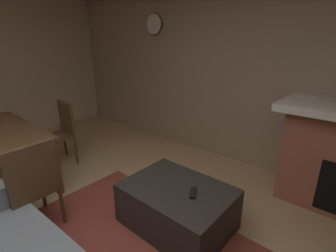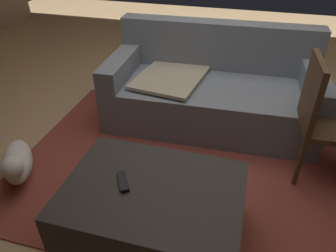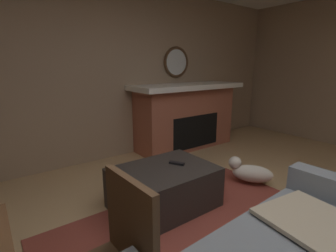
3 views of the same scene
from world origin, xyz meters
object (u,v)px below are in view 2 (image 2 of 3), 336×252
at_px(ottoman_coffee_table, 154,214).
at_px(dining_chair_west, 322,114).
at_px(small_dog, 17,162).
at_px(couch, 212,90).
at_px(tv_remote, 123,181).

bearing_deg(ottoman_coffee_table, dining_chair_west, 43.82).
bearing_deg(small_dog, couch, 45.50).
height_order(tv_remote, dining_chair_west, dining_chair_west).
bearing_deg(tv_remote, ottoman_coffee_table, -27.60).
distance_m(couch, ottoman_coffee_table, 1.51).
relative_size(ottoman_coffee_table, dining_chair_west, 1.10).
distance_m(tv_remote, small_dog, 1.04).
relative_size(ottoman_coffee_table, tv_remote, 6.38).
bearing_deg(ottoman_coffee_table, couch, 85.96).
bearing_deg(couch, small_dog, -134.50).
relative_size(tv_remote, small_dog, 0.31).
distance_m(couch, tv_remote, 1.55).
bearing_deg(small_dog, dining_chair_west, 18.40).
distance_m(ottoman_coffee_table, dining_chair_west, 1.39).
relative_size(couch, dining_chair_west, 2.09).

